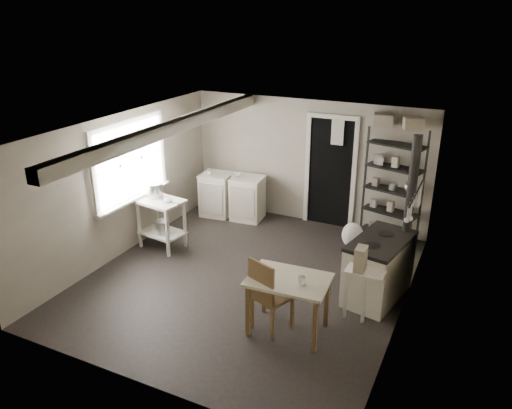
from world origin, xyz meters
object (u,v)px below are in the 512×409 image
at_px(chair, 272,295).
at_px(flour_sack, 353,234).
at_px(shelf_rack, 393,188).
at_px(work_table, 288,305).
at_px(base_cabinets, 232,194).
at_px(stove, 379,269).
at_px(prep_table, 162,225).
at_px(stockpot, 154,192).

bearing_deg(chair, flour_sack, 104.48).
xyz_separation_m(shelf_rack, work_table, (-0.58, -3.23, -0.57)).
distance_m(base_cabinets, shelf_rack, 3.01).
distance_m(shelf_rack, work_table, 3.33).
bearing_deg(base_cabinets, stove, -33.39).
relative_size(stove, work_table, 1.15).
bearing_deg(shelf_rack, flour_sack, -115.86).
distance_m(stove, chair, 1.68).
distance_m(shelf_rack, flour_sack, 1.04).
xyz_separation_m(prep_table, stockpot, (-0.18, 0.10, 0.54)).
height_order(prep_table, base_cabinets, base_cabinets).
height_order(base_cabinets, work_table, base_cabinets).
xyz_separation_m(shelf_rack, flour_sack, (-0.48, -0.58, -0.71)).
bearing_deg(work_table, stove, 57.06).
height_order(base_cabinets, stove, stove).
bearing_deg(flour_sack, base_cabinets, 173.18).
height_order(shelf_rack, flour_sack, shelf_rack).
bearing_deg(prep_table, base_cabinets, 75.41).
xyz_separation_m(base_cabinets, shelf_rack, (2.95, 0.28, 0.49)).
xyz_separation_m(base_cabinets, flour_sack, (2.47, -0.30, -0.22)).
distance_m(stockpot, stove, 3.85).
relative_size(prep_table, chair, 0.84).
height_order(prep_table, chair, chair).
relative_size(shelf_rack, chair, 1.96).
relative_size(stockpot, flour_sack, 0.69).
relative_size(chair, flour_sack, 2.29).
bearing_deg(base_cabinets, work_table, -57.11).
relative_size(prep_table, base_cabinets, 0.67).
bearing_deg(stockpot, flour_sack, 22.61).
xyz_separation_m(prep_table, stove, (3.64, 0.01, 0.04)).
bearing_deg(flour_sack, prep_table, -154.55).
xyz_separation_m(work_table, flour_sack, (0.10, 2.65, -0.14)).
distance_m(base_cabinets, stove, 3.61).
distance_m(stove, flour_sack, 1.57).
relative_size(stockpot, shelf_rack, 0.15).
bearing_deg(flour_sack, stove, -61.87).
xyz_separation_m(stockpot, work_table, (2.98, -1.37, -0.56)).
relative_size(base_cabinets, flour_sack, 2.88).
relative_size(base_cabinets, chair, 1.26).
xyz_separation_m(prep_table, base_cabinets, (0.44, 1.68, 0.06)).
relative_size(stove, chair, 1.12).
height_order(prep_table, shelf_rack, shelf_rack).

